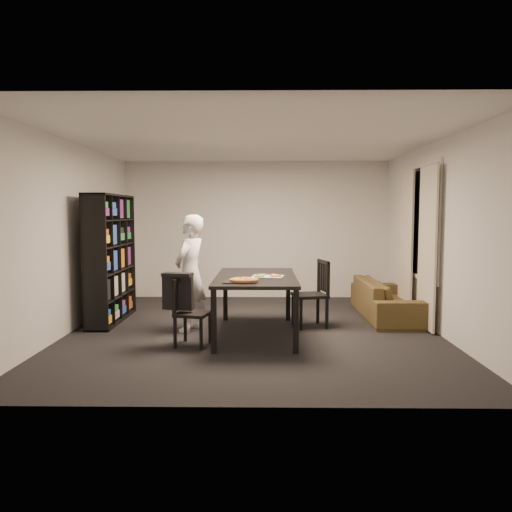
{
  "coord_description": "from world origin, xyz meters",
  "views": [
    {
      "loc": [
        0.13,
        -6.81,
        1.63
      ],
      "look_at": [
        0.04,
        -0.14,
        1.05
      ],
      "focal_mm": 35.0,
      "sensor_mm": 36.0,
      "label": 1
    }
  ],
  "objects_px": {
    "person": "(190,273)",
    "dining_table": "(256,281)",
    "baking_tray": "(240,281)",
    "sofa": "(387,299)",
    "pepperoni_pizza": "(244,280)",
    "bookshelf": "(111,258)",
    "chair_left": "(187,307)",
    "chair_right": "(316,289)"
  },
  "relations": [
    {
      "from": "bookshelf",
      "to": "baking_tray",
      "type": "bearing_deg",
      "value": -35.23
    },
    {
      "from": "baking_tray",
      "to": "sofa",
      "type": "xyz_separation_m",
      "value": [
        2.22,
        1.72,
        -0.51
      ]
    },
    {
      "from": "chair_right",
      "to": "baking_tray",
      "type": "xyz_separation_m",
      "value": [
        -1.04,
        -1.07,
        0.25
      ]
    },
    {
      "from": "dining_table",
      "to": "sofa",
      "type": "distance_m",
      "value": 2.37
    },
    {
      "from": "dining_table",
      "to": "pepperoni_pizza",
      "type": "relative_size",
      "value": 5.44
    },
    {
      "from": "baking_tray",
      "to": "pepperoni_pizza",
      "type": "distance_m",
      "value": 0.05
    },
    {
      "from": "person",
      "to": "baking_tray",
      "type": "distance_m",
      "value": 1.09
    },
    {
      "from": "dining_table",
      "to": "baking_tray",
      "type": "bearing_deg",
      "value": -107.63
    },
    {
      "from": "chair_left",
      "to": "bookshelf",
      "type": "bearing_deg",
      "value": 56.88
    },
    {
      "from": "bookshelf",
      "to": "baking_tray",
      "type": "distance_m",
      "value": 2.46
    },
    {
      "from": "chair_left",
      "to": "sofa",
      "type": "distance_m",
      "value": 3.34
    },
    {
      "from": "baking_tray",
      "to": "pepperoni_pizza",
      "type": "height_order",
      "value": "pepperoni_pizza"
    },
    {
      "from": "bookshelf",
      "to": "sofa",
      "type": "xyz_separation_m",
      "value": [
        4.22,
        0.3,
        -0.66
      ]
    },
    {
      "from": "chair_left",
      "to": "dining_table",
      "type": "bearing_deg",
      "value": -44.71
    },
    {
      "from": "chair_left",
      "to": "baking_tray",
      "type": "relative_size",
      "value": 2.08
    },
    {
      "from": "chair_right",
      "to": "baking_tray",
      "type": "distance_m",
      "value": 1.51
    },
    {
      "from": "dining_table",
      "to": "sofa",
      "type": "height_order",
      "value": "dining_table"
    },
    {
      "from": "dining_table",
      "to": "person",
      "type": "bearing_deg",
      "value": 165.77
    },
    {
      "from": "person",
      "to": "pepperoni_pizza",
      "type": "bearing_deg",
      "value": 64.12
    },
    {
      "from": "sofa",
      "to": "baking_tray",
      "type": "bearing_deg",
      "value": 127.8
    },
    {
      "from": "chair_left",
      "to": "person",
      "type": "xyz_separation_m",
      "value": [
        -0.06,
        0.77,
        0.33
      ]
    },
    {
      "from": "dining_table",
      "to": "baking_tray",
      "type": "relative_size",
      "value": 4.76
    },
    {
      "from": "pepperoni_pizza",
      "to": "dining_table",
      "type": "bearing_deg",
      "value": 76.88
    },
    {
      "from": "bookshelf",
      "to": "pepperoni_pizza",
      "type": "bearing_deg",
      "value": -34.68
    },
    {
      "from": "dining_table",
      "to": "baking_tray",
      "type": "distance_m",
      "value": 0.62
    },
    {
      "from": "bookshelf",
      "to": "baking_tray",
      "type": "xyz_separation_m",
      "value": [
        2.01,
        -1.42,
        -0.15
      ]
    },
    {
      "from": "dining_table",
      "to": "chair_right",
      "type": "xyz_separation_m",
      "value": [
        0.85,
        0.49,
        -0.18
      ]
    },
    {
      "from": "bookshelf",
      "to": "chair_left",
      "type": "xyz_separation_m",
      "value": [
        1.35,
        -1.38,
        -0.48
      ]
    },
    {
      "from": "chair_left",
      "to": "chair_right",
      "type": "distance_m",
      "value": 1.99
    },
    {
      "from": "bookshelf",
      "to": "sofa",
      "type": "height_order",
      "value": "bookshelf"
    },
    {
      "from": "person",
      "to": "sofa",
      "type": "height_order",
      "value": "person"
    },
    {
      "from": "dining_table",
      "to": "sofa",
      "type": "xyz_separation_m",
      "value": [
        2.03,
        1.14,
        -0.43
      ]
    },
    {
      "from": "baking_tray",
      "to": "person",
      "type": "bearing_deg",
      "value": 131.72
    },
    {
      "from": "dining_table",
      "to": "person",
      "type": "height_order",
      "value": "person"
    },
    {
      "from": "bookshelf",
      "to": "pepperoni_pizza",
      "type": "xyz_separation_m",
      "value": [
        2.06,
        -1.42,
        -0.13
      ]
    },
    {
      "from": "bookshelf",
      "to": "dining_table",
      "type": "height_order",
      "value": "bookshelf"
    },
    {
      "from": "person",
      "to": "pepperoni_pizza",
      "type": "xyz_separation_m",
      "value": [
        0.77,
        -0.82,
        0.02
      ]
    },
    {
      "from": "bookshelf",
      "to": "sofa",
      "type": "relative_size",
      "value": 0.95
    },
    {
      "from": "dining_table",
      "to": "pepperoni_pizza",
      "type": "bearing_deg",
      "value": -103.12
    },
    {
      "from": "chair_left",
      "to": "pepperoni_pizza",
      "type": "height_order",
      "value": "pepperoni_pizza"
    },
    {
      "from": "person",
      "to": "dining_table",
      "type": "bearing_deg",
      "value": 96.5
    },
    {
      "from": "dining_table",
      "to": "chair_right",
      "type": "bearing_deg",
      "value": 29.95
    }
  ]
}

